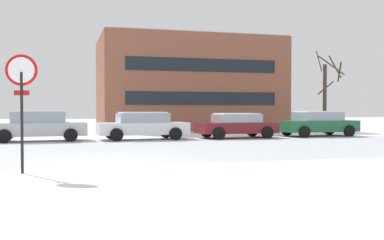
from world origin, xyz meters
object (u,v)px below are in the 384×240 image
(parked_car_silver, at_px, (38,126))
(parked_car_maroon, at_px, (236,125))
(stop_sign, at_px, (22,90))
(parked_car_white, at_px, (143,125))
(parked_car_green, at_px, (318,123))

(parked_car_silver, xyz_separation_m, parked_car_maroon, (10.18, -0.28, -0.06))
(stop_sign, height_order, parked_car_white, stop_sign)
(parked_car_white, height_order, parked_car_green, parked_car_green)
(parked_car_white, distance_m, parked_car_maroon, 5.09)
(parked_car_maroon, bearing_deg, parked_car_white, 178.72)
(parked_car_silver, distance_m, parked_car_green, 15.27)
(parked_car_silver, distance_m, parked_car_white, 5.09)
(parked_car_white, xyz_separation_m, parked_car_green, (10.18, 0.17, 0.01))
(parked_car_maroon, bearing_deg, parked_car_green, 3.22)
(stop_sign, height_order, parked_car_maroon, stop_sign)
(parked_car_green, bearing_deg, parked_car_silver, -179.98)
(stop_sign, height_order, parked_car_silver, stop_sign)
(stop_sign, relative_size, parked_car_white, 0.62)
(parked_car_silver, bearing_deg, parked_car_maroon, -1.58)
(stop_sign, distance_m, parked_car_white, 12.56)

